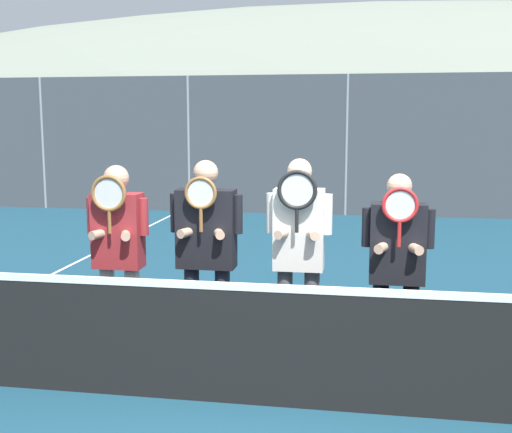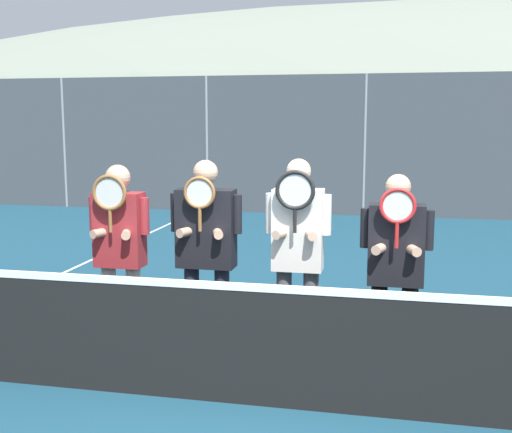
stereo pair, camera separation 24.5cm
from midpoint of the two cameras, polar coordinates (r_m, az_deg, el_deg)
ground_plane at (r=4.95m, az=5.27°, el=-16.71°), size 120.00×120.00×0.00m
hill_distant at (r=57.31m, az=11.66°, el=6.34°), size 110.97×61.65×21.58m
clubhouse_building at (r=23.29m, az=9.65°, el=7.31°), size 20.24×5.50×3.22m
fence_back at (r=14.30m, az=10.12°, el=6.22°), size 21.59×0.06×3.09m
tennis_net at (r=4.76m, az=5.35°, el=-11.46°), size 10.26×0.09×1.03m
court_line_left_sideline at (r=8.86m, az=-17.59°, el=-5.56°), size 0.05×16.00×0.01m
player_leftmost at (r=5.74m, az=-10.85°, el=-2.42°), size 0.56×0.34×1.73m
player_center_left at (r=5.51m, az=-3.19°, el=-2.43°), size 0.63×0.34×1.78m
player_center_right at (r=5.38m, az=5.03°, el=-2.73°), size 0.55×0.34×1.80m
player_rightmost at (r=5.24m, az=13.63°, el=-3.97°), size 0.57×0.34×1.69m
car_far_left at (r=19.33m, az=-11.81°, el=4.73°), size 4.58×2.06×1.67m
car_left_of_center at (r=17.93m, az=2.39°, el=4.66°), size 4.11×1.91×1.71m
car_center at (r=17.76m, az=17.50°, el=4.44°), size 4.35×2.10×1.85m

